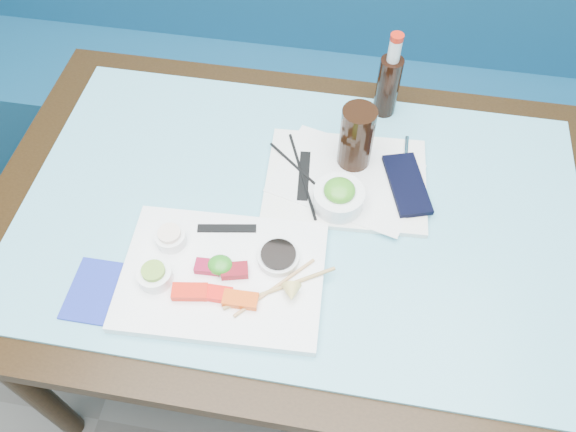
% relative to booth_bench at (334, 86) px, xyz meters
% --- Properties ---
extents(booth_bench, '(3.00, 0.56, 1.17)m').
position_rel_booth_bench_xyz_m(booth_bench, '(0.00, 0.00, 0.00)').
color(booth_bench, navy).
rests_on(booth_bench, ground).
extents(dining_table, '(1.40, 0.90, 0.75)m').
position_rel_booth_bench_xyz_m(dining_table, '(0.00, -0.84, 0.29)').
color(dining_table, black).
rests_on(dining_table, ground).
extents(glass_top, '(1.22, 0.76, 0.01)m').
position_rel_booth_bench_xyz_m(glass_top, '(0.00, -0.84, 0.38)').
color(glass_top, '#64B3C8').
rests_on(glass_top, dining_table).
extents(sashimi_plate, '(0.42, 0.31, 0.02)m').
position_rel_booth_bench_xyz_m(sashimi_plate, '(-0.13, -1.03, 0.39)').
color(sashimi_plate, white).
rests_on(sashimi_plate, glass_top).
extents(salmon_left, '(0.07, 0.04, 0.02)m').
position_rel_booth_bench_xyz_m(salmon_left, '(-0.18, -1.08, 0.41)').
color(salmon_left, red).
rests_on(salmon_left, sashimi_plate).
extents(salmon_mid, '(0.06, 0.03, 0.02)m').
position_rel_booth_bench_xyz_m(salmon_mid, '(-0.13, -1.08, 0.41)').
color(salmon_mid, '#F71109').
rests_on(salmon_mid, sashimi_plate).
extents(salmon_right, '(0.07, 0.03, 0.02)m').
position_rel_booth_bench_xyz_m(salmon_right, '(-0.08, -1.08, 0.41)').
color(salmon_right, '#E74609').
rests_on(salmon_right, sashimi_plate).
extents(tuna_left, '(0.05, 0.03, 0.02)m').
position_rel_booth_bench_xyz_m(tuna_left, '(-0.16, -1.02, 0.41)').
color(tuna_left, maroon).
rests_on(tuna_left, sashimi_plate).
extents(tuna_right, '(0.06, 0.04, 0.02)m').
position_rel_booth_bench_xyz_m(tuna_right, '(-0.10, -1.02, 0.41)').
color(tuna_right, maroon).
rests_on(tuna_right, sashimi_plate).
extents(seaweed_garnish, '(0.05, 0.05, 0.03)m').
position_rel_booth_bench_xyz_m(seaweed_garnish, '(-0.13, -1.02, 0.42)').
color(seaweed_garnish, '#2B8A1F').
rests_on(seaweed_garnish, sashimi_plate).
extents(ramekin_wasabi, '(0.09, 0.09, 0.03)m').
position_rel_booth_bench_xyz_m(ramekin_wasabi, '(-0.25, -1.06, 0.42)').
color(ramekin_wasabi, white).
rests_on(ramekin_wasabi, sashimi_plate).
extents(wasabi_fill, '(0.06, 0.06, 0.01)m').
position_rel_booth_bench_xyz_m(wasabi_fill, '(-0.25, -1.06, 0.44)').
color(wasabi_fill, '#74A836').
rests_on(wasabi_fill, ramekin_wasabi).
extents(ramekin_ginger, '(0.08, 0.08, 0.03)m').
position_rel_booth_bench_xyz_m(ramekin_ginger, '(-0.25, -0.97, 0.42)').
color(ramekin_ginger, white).
rests_on(ramekin_ginger, sashimi_plate).
extents(ginger_fill, '(0.06, 0.06, 0.01)m').
position_rel_booth_bench_xyz_m(ginger_fill, '(-0.25, -0.97, 0.44)').
color(ginger_fill, '#FCE3CF').
rests_on(ginger_fill, ramekin_ginger).
extents(soy_dish, '(0.09, 0.09, 0.02)m').
position_rel_booth_bench_xyz_m(soy_dish, '(-0.02, -0.98, 0.41)').
color(soy_dish, white).
rests_on(soy_dish, sashimi_plate).
extents(soy_fill, '(0.07, 0.07, 0.01)m').
position_rel_booth_bench_xyz_m(soy_fill, '(-0.02, -0.98, 0.42)').
color(soy_fill, black).
rests_on(soy_fill, soy_dish).
extents(lemon_wedge, '(0.04, 0.04, 0.04)m').
position_rel_booth_bench_xyz_m(lemon_wedge, '(0.02, -1.06, 0.42)').
color(lemon_wedge, '#E9D16E').
rests_on(lemon_wedge, sashimi_plate).
extents(chopstick_sleeve, '(0.12, 0.04, 0.00)m').
position_rel_booth_bench_xyz_m(chopstick_sleeve, '(-0.14, -0.92, 0.41)').
color(chopstick_sleeve, black).
rests_on(chopstick_sleeve, sashimi_plate).
extents(wooden_chopstick_a, '(0.14, 0.15, 0.01)m').
position_rel_booth_bench_xyz_m(wooden_chopstick_a, '(-0.02, -1.04, 0.41)').
color(wooden_chopstick_a, tan).
rests_on(wooden_chopstick_a, sashimi_plate).
extents(wooden_chopstick_b, '(0.20, 0.13, 0.01)m').
position_rel_booth_bench_xyz_m(wooden_chopstick_b, '(-0.01, -1.04, 0.41)').
color(wooden_chopstick_b, tan).
rests_on(wooden_chopstick_b, sashimi_plate).
extents(serving_tray, '(0.37, 0.29, 0.01)m').
position_rel_booth_bench_xyz_m(serving_tray, '(0.09, -0.74, 0.39)').
color(serving_tray, white).
rests_on(serving_tray, glass_top).
extents(paper_placemat, '(0.36, 0.29, 0.00)m').
position_rel_booth_bench_xyz_m(paper_placemat, '(0.09, -0.74, 0.40)').
color(paper_placemat, white).
rests_on(paper_placemat, serving_tray).
extents(seaweed_bowl, '(0.15, 0.15, 0.04)m').
position_rel_booth_bench_xyz_m(seaweed_bowl, '(0.08, -0.82, 0.42)').
color(seaweed_bowl, white).
rests_on(seaweed_bowl, serving_tray).
extents(seaweed_salad, '(0.09, 0.09, 0.03)m').
position_rel_booth_bench_xyz_m(seaweed_salad, '(0.08, -0.82, 0.45)').
color(seaweed_salad, '#3E9422').
rests_on(seaweed_salad, seaweed_bowl).
extents(cola_glass, '(0.08, 0.08, 0.16)m').
position_rel_booth_bench_xyz_m(cola_glass, '(0.10, -0.69, 0.47)').
color(cola_glass, black).
rests_on(cola_glass, serving_tray).
extents(navy_pouch, '(0.12, 0.18, 0.01)m').
position_rel_booth_bench_xyz_m(navy_pouch, '(0.23, -0.74, 0.40)').
color(navy_pouch, black).
rests_on(navy_pouch, serving_tray).
extents(fork, '(0.01, 0.08, 0.01)m').
position_rel_booth_bench_xyz_m(fork, '(0.22, -0.64, 0.40)').
color(fork, silver).
rests_on(fork, serving_tray).
extents(black_chopstick_a, '(0.10, 0.24, 0.01)m').
position_rel_booth_bench_xyz_m(black_chopstick_a, '(-0.01, -0.75, 0.40)').
color(black_chopstick_a, black).
rests_on(black_chopstick_a, serving_tray).
extents(black_chopstick_b, '(0.19, 0.17, 0.01)m').
position_rel_booth_bench_xyz_m(black_chopstick_b, '(-0.00, -0.75, 0.40)').
color(black_chopstick_b, black).
rests_on(black_chopstick_b, serving_tray).
extents(tray_sleeve, '(0.04, 0.14, 0.00)m').
position_rel_booth_bench_xyz_m(tray_sleeve, '(-0.00, -0.75, 0.40)').
color(tray_sleeve, black).
rests_on(tray_sleeve, serving_tray).
extents(cola_bottle_body, '(0.06, 0.06, 0.16)m').
position_rel_booth_bench_xyz_m(cola_bottle_body, '(0.16, -0.50, 0.46)').
color(cola_bottle_body, black).
rests_on(cola_bottle_body, glass_top).
extents(cola_bottle_neck, '(0.04, 0.04, 0.06)m').
position_rel_booth_bench_xyz_m(cola_bottle_neck, '(0.16, -0.50, 0.57)').
color(cola_bottle_neck, silver).
rests_on(cola_bottle_neck, cola_bottle_body).
extents(cola_bottle_cap, '(0.04, 0.04, 0.01)m').
position_rel_booth_bench_xyz_m(cola_bottle_cap, '(0.16, -0.50, 0.60)').
color(cola_bottle_cap, red).
rests_on(cola_bottle_cap, cola_bottle_neck).
extents(blue_napkin, '(0.14, 0.14, 0.01)m').
position_rel_booth_bench_xyz_m(blue_napkin, '(-0.35, -1.10, 0.39)').
color(blue_napkin, '#1B2B98').
rests_on(blue_napkin, glass_top).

